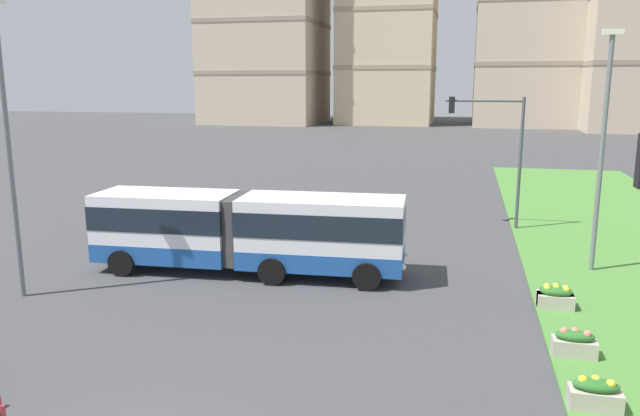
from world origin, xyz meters
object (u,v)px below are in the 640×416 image
at_px(flower_planter_4, 555,296).
at_px(streetlight_left, 8,140).
at_px(streetlight_median, 603,143).
at_px(traffic_light_far_right, 497,140).
at_px(apartment_tower_centre, 542,6).
at_px(flower_planter_1, 595,393).
at_px(apartment_tower_westcentre, 389,15).
at_px(flower_planter_3, 556,297).
at_px(articulated_bus, 248,230).
at_px(flower_planter_2, 574,343).

bearing_deg(flower_planter_4, streetlight_left, -170.43).
distance_m(flower_planter_4, streetlight_median, 6.63).
distance_m(traffic_light_far_right, apartment_tower_centre, 82.44).
xyz_separation_m(flower_planter_1, streetlight_left, (-17.44, 3.55, 4.89)).
bearing_deg(apartment_tower_westcentre, flower_planter_3, -79.44).
bearing_deg(apartment_tower_westcentre, apartment_tower_centre, -1.72).
relative_size(articulated_bus, apartment_tower_westcentre, 0.32).
bearing_deg(flower_planter_2, flower_planter_1, -90.00).
relative_size(traffic_light_far_right, apartment_tower_westcentre, 0.17).
height_order(flower_planter_2, traffic_light_far_right, traffic_light_far_right).
bearing_deg(streetlight_median, flower_planter_4, -113.05).
bearing_deg(streetlight_left, flower_planter_2, -2.64).
xyz_separation_m(articulated_bus, apartment_tower_westcentre, (-6.36, 90.90, 17.25)).
xyz_separation_m(flower_planter_1, traffic_light_far_right, (-1.55, 17.53, 3.97)).
distance_m(streetlight_median, apartment_tower_centre, 88.45).
bearing_deg(traffic_light_far_right, apartment_tower_centre, 83.01).
bearing_deg(flower_planter_3, apartment_tower_centre, 84.82).
distance_m(articulated_bus, traffic_light_far_right, 13.74).
height_order(flower_planter_2, apartment_tower_centre, apartment_tower_centre).
height_order(flower_planter_1, apartment_tower_westcentre, apartment_tower_westcentre).
height_order(flower_planter_4, streetlight_left, streetlight_left).
relative_size(flower_planter_4, traffic_light_far_right, 0.17).
bearing_deg(streetlight_left, traffic_light_far_right, 41.34).
relative_size(flower_planter_3, apartment_tower_westcentre, 0.03).
bearing_deg(apartment_tower_westcentre, flower_planter_1, -80.10).
height_order(flower_planter_2, apartment_tower_westcentre, apartment_tower_westcentre).
relative_size(flower_planter_2, flower_planter_4, 1.00).
bearing_deg(flower_planter_1, flower_planter_4, 90.00).
xyz_separation_m(flower_planter_4, apartment_tower_westcentre, (-17.23, 92.21, 18.48)).
bearing_deg(apartment_tower_centre, flower_planter_4, -95.19).
relative_size(articulated_bus, flower_planter_4, 10.87).
bearing_deg(traffic_light_far_right, articulated_bus, -133.78).
bearing_deg(streetlight_left, articulated_bus, 32.93).
xyz_separation_m(streetlight_median, apartment_tower_centre, (6.41, 86.98, 14.73)).
relative_size(streetlight_left, apartment_tower_centre, 0.25).
xyz_separation_m(flower_planter_4, streetlight_left, (-17.44, -2.94, 4.89)).
height_order(streetlight_median, apartment_tower_westcentre, apartment_tower_westcentre).
xyz_separation_m(flower_planter_2, apartment_tower_westcentre, (-17.23, 95.96, 18.48)).
height_order(streetlight_median, apartment_tower_centre, apartment_tower_centre).
xyz_separation_m(articulated_bus, traffic_light_far_right, (9.32, 9.72, 2.75)).
height_order(flower_planter_2, streetlight_left, streetlight_left).
distance_m(traffic_light_far_right, streetlight_left, 21.18).
relative_size(traffic_light_far_right, apartment_tower_centre, 0.16).
distance_m(streetlight_median, apartment_tower_westcentre, 90.89).
xyz_separation_m(articulated_bus, flower_planter_2, (10.86, -5.06, -1.23)).
bearing_deg(apartment_tower_westcentre, traffic_light_far_right, -79.07).
bearing_deg(flower_planter_2, apartment_tower_centre, 85.01).
height_order(flower_planter_2, streetlight_median, streetlight_median).
xyz_separation_m(flower_planter_1, apartment_tower_westcentre, (-17.23, 98.70, 18.48)).
height_order(articulated_bus, flower_planter_3, articulated_bus).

